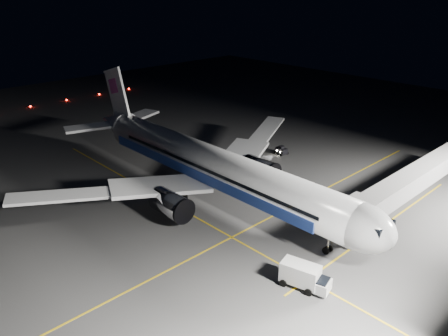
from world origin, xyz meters
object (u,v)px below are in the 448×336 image
baggage_tug (281,150)px  safety_cone_b (261,200)px  jet_bridge (413,180)px  airliner (209,164)px  safety_cone_a (204,175)px  safety_cone_c (231,178)px  service_truck (305,276)px

baggage_tug → safety_cone_b: 20.74m
jet_bridge → baggage_tug: (-26.76, 3.67, -3.83)m
baggage_tug → safety_cone_b: size_ratio=3.63×
jet_bridge → baggage_tug: 27.28m
airliner → safety_cone_a: 8.63m
safety_cone_a → baggage_tug: bearing=82.8°
baggage_tug → jet_bridge: bearing=0.6°
safety_cone_a → safety_cone_c: (4.18, 2.40, -0.03)m
jet_bridge → safety_cone_b: bearing=-138.7°
jet_bridge → airliner: bearing=-142.0°
safety_cone_a → airliner: bearing=-34.0°
airliner → service_truck: 24.94m
service_truck → baggage_tug: 39.82m
service_truck → safety_cone_a: bearing=144.0°
safety_cone_c → baggage_tug: bearing=97.2°
jet_bridge → safety_cone_a: 32.51m
jet_bridge → service_truck: (0.48, -25.37, -3.12)m
jet_bridge → safety_cone_a: (-29.00, -14.06, -4.25)m
safety_cone_c → service_truck: bearing=-28.5°
baggage_tug → safety_cone_a: 17.87m
jet_bridge → service_truck: 25.57m
baggage_tug → safety_cone_b: (10.76, -17.72, -0.41)m
airliner → safety_cone_b: 9.45m
jet_bridge → safety_cone_a: jet_bridge is taller
service_truck → safety_cone_c: size_ratio=9.42×
airliner → jet_bridge: 29.31m
jet_bridge → service_truck: size_ratio=6.04×
service_truck → baggage_tug: bearing=118.2°
airliner → safety_cone_c: 8.22m
airliner → safety_cone_b: (7.08, 4.00, -4.82)m
jet_bridge → safety_cone_a: bearing=-154.1°
service_truck → safety_cone_c: (-25.30, 13.71, -1.16)m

